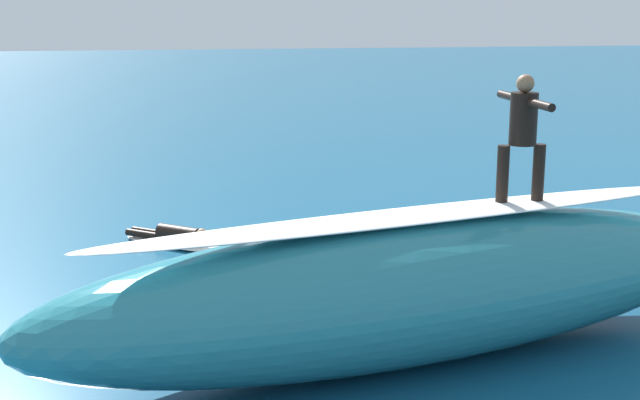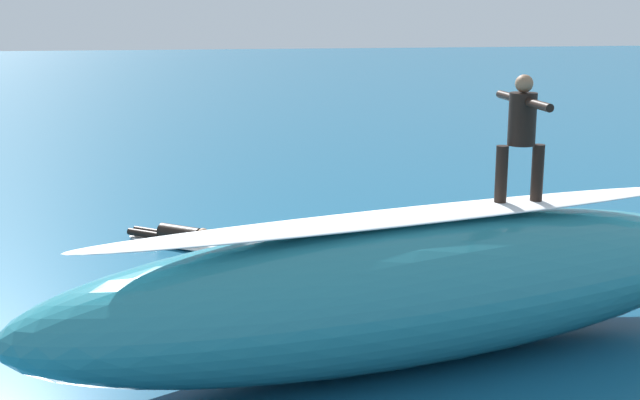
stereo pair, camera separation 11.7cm
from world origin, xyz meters
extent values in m
plane|color=#145175|center=(0.00, 0.00, 0.00)|extent=(120.00, 120.00, 0.00)
ellipsoid|color=teal|center=(-0.72, 2.93, 0.85)|extent=(9.59, 4.51, 1.70)
ellipsoid|color=white|center=(-0.72, 2.93, 1.74)|extent=(7.87, 2.77, 0.08)
ellipsoid|color=#EAE5C6|center=(-2.12, 2.56, 1.73)|extent=(2.01, 0.54, 0.08)
cylinder|color=black|center=(-1.89, 2.57, 2.12)|extent=(0.15, 0.15, 0.70)
cylinder|color=black|center=(-2.35, 2.55, 2.12)|extent=(0.15, 0.15, 0.70)
cylinder|color=black|center=(-2.12, 2.56, 2.79)|extent=(0.35, 0.35, 0.63)
sphere|color=#936B4C|center=(-2.12, 2.56, 3.21)|extent=(0.22, 0.22, 0.22)
cylinder|color=black|center=(-2.14, 3.01, 3.01)|extent=(0.12, 0.57, 0.10)
cylinder|color=black|center=(-2.10, 2.11, 3.01)|extent=(0.12, 0.57, 0.10)
ellipsoid|color=silver|center=(2.06, -2.31, 0.04)|extent=(2.11, 1.76, 0.08)
cylinder|color=black|center=(2.06, -2.31, 0.22)|extent=(0.81, 0.70, 0.28)
sphere|color=#936B4C|center=(1.67, -2.02, 0.28)|extent=(0.20, 0.20, 0.20)
cylinder|color=black|center=(2.69, -2.68, 0.14)|extent=(0.61, 0.50, 0.13)
cylinder|color=black|center=(2.59, -2.81, 0.14)|extent=(0.61, 0.50, 0.13)
ellipsoid|color=white|center=(-2.85, -0.97, 0.07)|extent=(1.22, 1.21, 0.15)
camera|label=1|loc=(1.91, 12.55, 4.22)|focal=49.50mm
camera|label=2|loc=(1.80, 12.57, 4.22)|focal=49.50mm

